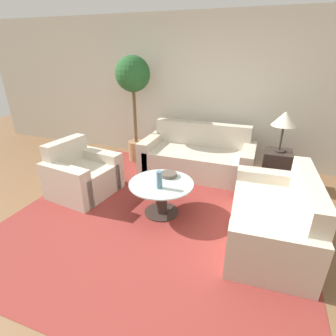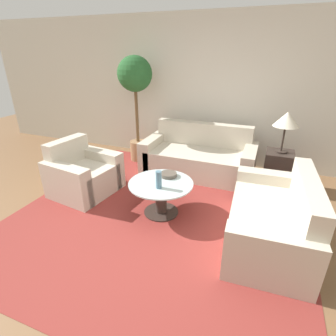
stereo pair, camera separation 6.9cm
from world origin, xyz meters
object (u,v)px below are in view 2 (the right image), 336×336
armchair (82,175)px  table_lamp (287,120)px  coffee_table (161,194)px  vase (159,180)px  potted_plant (135,86)px  bowl (169,175)px  loveseat (276,221)px  sofa_main (199,158)px

armchair → table_lamp: 3.11m
coffee_table → vase: size_ratio=3.75×
potted_plant → bowl: size_ratio=8.74×
armchair → bowl: (1.36, 0.10, 0.20)m
potted_plant → vase: size_ratio=8.67×
table_lamp → potted_plant: bearing=175.2°
loveseat → coffee_table: 1.40m
table_lamp → potted_plant: 2.57m
armchair → vase: (1.37, -0.25, 0.29)m
armchair → coffee_table: armchair is taller
table_lamp → vase: 2.09m
coffee_table → bowl: bearing=83.5°
armchair → vase: 1.42m
armchair → coffee_table: bearing=-87.1°
bowl → coffee_table: bearing=-96.5°
sofa_main → loveseat: sofa_main is taller
loveseat → vase: size_ratio=6.91×
sofa_main → potted_plant: (-1.26, 0.13, 1.13)m
coffee_table → bowl: (0.02, 0.21, 0.18)m
loveseat → potted_plant: 3.23m
loveseat → coffee_table: (-1.40, 0.08, 0.02)m
potted_plant → bowl: bearing=-49.4°
sofa_main → potted_plant: bearing=174.1°
coffee_table → bowl: bowl is taller
coffee_table → sofa_main: bearing=85.2°
sofa_main → armchair: bearing=-137.8°
sofa_main → vase: size_ratio=8.52×
potted_plant → coffee_table: bearing=-53.9°
loveseat → table_lamp: table_lamp is taller
sofa_main → coffee_table: sofa_main is taller
vase → bowl: 0.36m
coffee_table → vase: vase is taller
armchair → table_lamp: bearing=-58.0°
table_lamp → potted_plant: size_ratio=0.32×
potted_plant → table_lamp: bearing=-4.8°
armchair → potted_plant: potted_plant is taller
loveseat → coffee_table: size_ratio=1.84×
coffee_table → bowl: 0.28m
bowl → sofa_main: bearing=85.5°
sofa_main → vase: sofa_main is taller
loveseat → vase: (-1.37, -0.06, 0.29)m
bowl → vase: bearing=-89.0°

